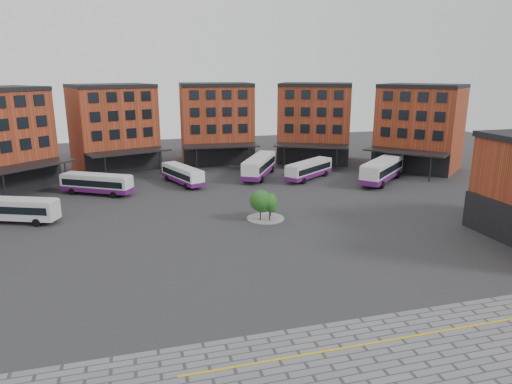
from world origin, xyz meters
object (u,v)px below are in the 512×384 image
object	(u,v)px
tree_island	(265,203)
bus_e	(309,169)
bus_b	(97,184)
bus_d	(259,166)
bus_a	(14,208)
bus_c	(182,175)
bus_f	(382,170)

from	to	relation	value
tree_island	bus_e	distance (m)	22.09
tree_island	bus_b	world-z (taller)	tree_island
bus_d	bus_a	bearing A→B (deg)	-126.20
bus_d	bus_e	world-z (taller)	bus_d
tree_island	bus_c	xyz separation A→B (m)	(-7.11, 20.01, -0.57)
tree_island	bus_f	xyz separation A→B (m)	(22.92, 13.13, -0.16)
bus_e	bus_c	bearing A→B (deg)	-131.49
tree_island	bus_b	distance (m)	25.91
tree_island	bus_d	bearing A→B (deg)	75.66
bus_b	bus_e	xyz separation A→B (m)	(32.10, 0.80, 0.01)
bus_a	bus_f	xyz separation A→B (m)	(50.55, 6.19, 0.25)
bus_d	bus_e	bearing A→B (deg)	3.98
bus_f	bus_a	bearing A→B (deg)	-124.49
bus_f	bus_b	bearing A→B (deg)	-137.02
bus_b	bus_a	bearing A→B (deg)	171.88
bus_d	bus_f	bearing A→B (deg)	4.12
tree_island	bus_a	size ratio (longest dim) A/B	0.44
bus_d	bus_f	xyz separation A→B (m)	(17.41, -8.44, 0.07)
bus_c	bus_e	xyz separation A→B (m)	(19.86, -1.98, 0.07)
bus_b	tree_island	bearing A→B (deg)	-101.00
bus_c	bus_d	bearing A→B (deg)	-13.60
bus_f	bus_d	bearing A→B (deg)	-157.34
bus_a	bus_e	size ratio (longest dim) A/B	1.02
bus_a	bus_d	bearing A→B (deg)	-43.66
tree_island	bus_b	bearing A→B (deg)	138.32
bus_c	bus_f	bearing A→B (deg)	-33.52
bus_e	bus_b	bearing A→B (deg)	-124.36
bus_e	bus_f	size ratio (longest dim) A/B	0.87
bus_d	bus_e	size ratio (longest dim) A/B	1.21
bus_b	bus_c	size ratio (longest dim) A/B	1.00
bus_e	bus_f	distance (m)	11.30
bus_a	bus_f	distance (m)	50.92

